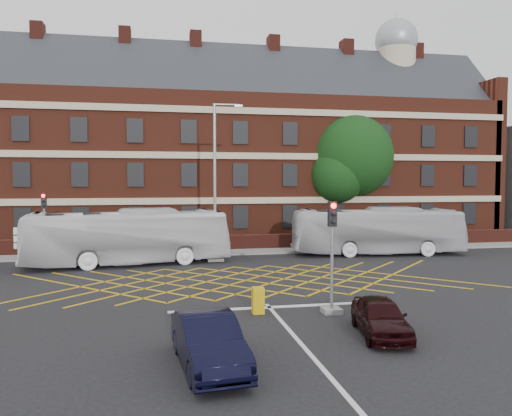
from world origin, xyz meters
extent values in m
plane|color=black|center=(0.00, 0.00, 0.00)|extent=(120.00, 120.00, 0.00)
cube|color=#582316|center=(0.00, 22.00, 6.00)|extent=(50.00, 12.00, 12.00)
cube|color=#212329|center=(0.00, 22.00, 12.00)|extent=(51.00, 10.61, 10.61)
cube|color=#B7A88C|center=(0.00, 15.92, 7.00)|extent=(50.00, 0.18, 0.50)
cube|color=black|center=(0.00, 15.94, 5.50)|extent=(1.20, 0.14, 1.80)
cube|color=#4C1B14|center=(-7.00, 22.00, 16.50)|extent=(1.00, 1.40, 3.20)
cylinder|color=#B7A88C|center=(18.00, 22.00, 15.00)|extent=(3.60, 3.60, 6.00)
sphere|color=gray|center=(18.00, 22.00, 18.40)|extent=(4.00, 4.00, 4.00)
cube|color=#4C1B14|center=(0.00, 13.00, 0.55)|extent=(56.00, 0.50, 1.10)
cube|color=slate|center=(0.00, 12.00, 0.06)|extent=(60.00, 3.00, 0.12)
cube|color=#CC990C|center=(0.00, 2.00, 0.01)|extent=(8.22, 8.22, 0.02)
cube|color=silver|center=(0.00, -3.50, 0.01)|extent=(8.00, 0.30, 0.02)
cube|color=silver|center=(0.00, -10.00, 0.01)|extent=(0.15, 14.00, 0.02)
imported|color=silver|center=(-6.13, 8.07, 1.68)|extent=(12.35, 4.57, 3.36)
imported|color=silver|center=(10.38, 9.11, 1.62)|extent=(11.86, 4.00, 3.24)
imported|color=black|center=(-2.99, -9.40, 0.71)|extent=(1.94, 4.43, 1.41)
imported|color=black|center=(2.80, -7.68, 0.62)|extent=(2.11, 3.84, 1.24)
cylinder|color=black|center=(11.56, 16.95, 2.85)|extent=(0.90, 0.90, 5.69)
sphere|color=black|center=(11.56, 16.95, 7.09)|extent=(6.98, 6.98, 6.98)
sphere|color=black|center=(10.06, 16.15, 5.49)|extent=(4.54, 4.54, 4.54)
sphere|color=black|center=(13.06, 17.75, 5.89)|extent=(4.19, 4.19, 4.19)
cube|color=slate|center=(2.15, -4.78, 0.10)|extent=(0.70, 0.70, 0.20)
cylinder|color=gray|center=(2.15, -4.78, 1.75)|extent=(0.12, 0.12, 3.50)
cube|color=black|center=(2.15, -4.78, 3.80)|extent=(0.30, 0.25, 0.95)
sphere|color=#FF0C05|center=(2.15, -4.92, 4.12)|extent=(0.20, 0.20, 0.20)
cube|color=slate|center=(-11.34, 10.35, 0.10)|extent=(0.70, 0.70, 0.20)
cylinder|color=gray|center=(-11.34, 10.35, 1.75)|extent=(0.12, 0.12, 3.50)
cube|color=black|center=(-11.34, 10.35, 3.80)|extent=(0.30, 0.25, 0.95)
sphere|color=#FF0C05|center=(-11.34, 10.21, 4.12)|extent=(0.20, 0.20, 0.20)
cube|color=slate|center=(-0.83, 8.56, 0.10)|extent=(1.00, 1.00, 0.20)
cylinder|color=gray|center=(-0.83, 8.56, 4.90)|extent=(0.18, 0.18, 9.81)
cylinder|color=gray|center=(-0.13, 8.56, 9.81)|extent=(1.60, 0.12, 0.12)
cube|color=gray|center=(0.67, 8.56, 9.76)|extent=(0.50, 0.20, 0.12)
cylinder|color=gray|center=(-12.72, 10.85, 1.10)|extent=(0.10, 0.10, 2.20)
cube|color=silver|center=(-12.72, 10.77, 1.90)|extent=(1.10, 0.06, 0.45)
cube|color=silver|center=(-12.72, 10.77, 1.40)|extent=(1.10, 0.06, 0.40)
cube|color=silver|center=(-12.72, 10.77, 0.95)|extent=(1.10, 0.06, 0.35)
cube|color=#C99F0B|center=(-0.61, -4.27, 0.50)|extent=(0.44, 0.41, 1.00)
camera|label=1|loc=(-4.27, -22.67, 5.06)|focal=35.00mm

